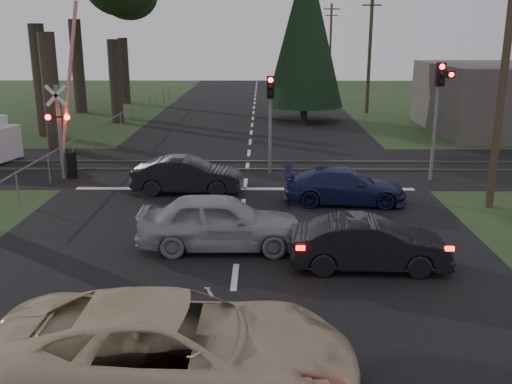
{
  "coord_description": "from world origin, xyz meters",
  "views": [
    {
      "loc": [
        0.66,
        -12.9,
        5.79
      ],
      "look_at": [
        0.48,
        3.14,
        1.3
      ],
      "focal_mm": 40.0,
      "sensor_mm": 36.0,
      "label": 1
    }
  ],
  "objects_px": {
    "utility_pole_far": "(330,42)",
    "cream_coupe": "(173,350)",
    "utility_pole_near": "(505,67)",
    "dark_car_far": "(187,175)",
    "traffic_signal_center": "(270,108)",
    "blue_sedan": "(344,186)",
    "traffic_signal_right": "(439,99)",
    "crossing_signal": "(65,129)",
    "utility_pole_mid": "(370,48)",
    "silver_car": "(220,222)",
    "dark_hatchback": "(369,244)"
  },
  "relations": [
    {
      "from": "traffic_signal_right",
      "to": "dark_hatchback",
      "type": "height_order",
      "value": "traffic_signal_right"
    },
    {
      "from": "utility_pole_near",
      "to": "dark_car_far",
      "type": "distance_m",
      "value": 11.5
    },
    {
      "from": "traffic_signal_center",
      "to": "cream_coupe",
      "type": "xyz_separation_m",
      "value": [
        -1.77,
        -15.4,
        -1.97
      ]
    },
    {
      "from": "traffic_signal_right",
      "to": "dark_car_far",
      "type": "height_order",
      "value": "traffic_signal_right"
    },
    {
      "from": "traffic_signal_center",
      "to": "utility_pole_near",
      "type": "xyz_separation_m",
      "value": [
        7.5,
        -4.68,
        1.92
      ]
    },
    {
      "from": "blue_sedan",
      "to": "traffic_signal_right",
      "type": "bearing_deg",
      "value": -48.77
    },
    {
      "from": "silver_car",
      "to": "blue_sedan",
      "type": "xyz_separation_m",
      "value": [
        4.03,
        4.4,
        -0.16
      ]
    },
    {
      "from": "utility_pole_mid",
      "to": "silver_car",
      "type": "bearing_deg",
      "value": -107.78
    },
    {
      "from": "traffic_signal_right",
      "to": "blue_sedan",
      "type": "xyz_separation_m",
      "value": [
        -4.0,
        -3.11,
        -2.7
      ]
    },
    {
      "from": "cream_coupe",
      "to": "dark_hatchback",
      "type": "relative_size",
      "value": 1.52
    },
    {
      "from": "crossing_signal",
      "to": "dark_hatchback",
      "type": "height_order",
      "value": "crossing_signal"
    },
    {
      "from": "utility_pole_far",
      "to": "blue_sedan",
      "type": "height_order",
      "value": "utility_pole_far"
    },
    {
      "from": "crossing_signal",
      "to": "dark_car_far",
      "type": "height_order",
      "value": "crossing_signal"
    },
    {
      "from": "silver_car",
      "to": "dark_car_far",
      "type": "xyz_separation_m",
      "value": [
        -1.64,
        5.7,
        -0.11
      ]
    },
    {
      "from": "traffic_signal_center",
      "to": "blue_sedan",
      "type": "height_order",
      "value": "traffic_signal_center"
    },
    {
      "from": "utility_pole_far",
      "to": "traffic_signal_right",
      "type": "bearing_deg",
      "value": -91.2
    },
    {
      "from": "cream_coupe",
      "to": "silver_car",
      "type": "height_order",
      "value": "cream_coupe"
    },
    {
      "from": "cream_coupe",
      "to": "dark_car_far",
      "type": "height_order",
      "value": "cream_coupe"
    },
    {
      "from": "traffic_signal_center",
      "to": "silver_car",
      "type": "distance_m",
      "value": 9.06
    },
    {
      "from": "utility_pole_near",
      "to": "dark_car_far",
      "type": "bearing_deg",
      "value": 171.07
    },
    {
      "from": "traffic_signal_right",
      "to": "dark_hatchback",
      "type": "xyz_separation_m",
      "value": [
        -4.18,
        -8.88,
        -2.66
      ]
    },
    {
      "from": "traffic_signal_center",
      "to": "utility_pole_mid",
      "type": "xyz_separation_m",
      "value": [
        7.5,
        19.32,
        1.92
      ]
    },
    {
      "from": "utility_pole_near",
      "to": "blue_sedan",
      "type": "bearing_deg",
      "value": 175.75
    },
    {
      "from": "utility_pole_far",
      "to": "cream_coupe",
      "type": "xyz_separation_m",
      "value": [
        -9.27,
        -59.73,
        -3.89
      ]
    },
    {
      "from": "utility_pole_near",
      "to": "cream_coupe",
      "type": "xyz_separation_m",
      "value": [
        -9.27,
        -10.73,
        -3.89
      ]
    },
    {
      "from": "traffic_signal_right",
      "to": "dark_car_far",
      "type": "relative_size",
      "value": 1.17
    },
    {
      "from": "utility_pole_far",
      "to": "cream_coupe",
      "type": "relative_size",
      "value": 1.49
    },
    {
      "from": "utility_pole_mid",
      "to": "silver_car",
      "type": "relative_size",
      "value": 1.99
    },
    {
      "from": "utility_pole_mid",
      "to": "traffic_signal_right",
      "type": "bearing_deg",
      "value": -92.66
    },
    {
      "from": "utility_pole_far",
      "to": "dark_car_far",
      "type": "xyz_separation_m",
      "value": [
        -10.62,
        -47.33,
        -4.06
      ]
    },
    {
      "from": "traffic_signal_center",
      "to": "dark_car_far",
      "type": "bearing_deg",
      "value": -136.08
    },
    {
      "from": "utility_pole_far",
      "to": "cream_coupe",
      "type": "bearing_deg",
      "value": -98.82
    },
    {
      "from": "traffic_signal_right",
      "to": "blue_sedan",
      "type": "distance_m",
      "value": 5.74
    },
    {
      "from": "crossing_signal",
      "to": "dark_hatchback",
      "type": "relative_size",
      "value": 1.75
    },
    {
      "from": "dark_hatchback",
      "to": "dark_car_far",
      "type": "xyz_separation_m",
      "value": [
        -5.49,
        7.08,
        0.01
      ]
    },
    {
      "from": "traffic_signal_center",
      "to": "utility_pole_mid",
      "type": "bearing_deg",
      "value": 68.79
    },
    {
      "from": "traffic_signal_center",
      "to": "blue_sedan",
      "type": "bearing_deg",
      "value": -59.42
    },
    {
      "from": "utility_pole_mid",
      "to": "crossing_signal",
      "type": "bearing_deg",
      "value": -127.97
    },
    {
      "from": "traffic_signal_right",
      "to": "utility_pole_near",
      "type": "bearing_deg",
      "value": -74.66
    },
    {
      "from": "blue_sedan",
      "to": "dark_hatchback",
      "type": "bearing_deg",
      "value": -178.37
    },
    {
      "from": "crossing_signal",
      "to": "blue_sedan",
      "type": "height_order",
      "value": "crossing_signal"
    },
    {
      "from": "utility_pole_far",
      "to": "blue_sedan",
      "type": "bearing_deg",
      "value": -95.82
    },
    {
      "from": "crossing_signal",
      "to": "dark_hatchback",
      "type": "distance_m",
      "value": 14.13
    },
    {
      "from": "crossing_signal",
      "to": "traffic_signal_right",
      "type": "bearing_deg",
      "value": -1.21
    },
    {
      "from": "utility_pole_near",
      "to": "utility_pole_mid",
      "type": "distance_m",
      "value": 24.0
    },
    {
      "from": "utility_pole_far",
      "to": "blue_sedan",
      "type": "xyz_separation_m",
      "value": [
        -4.95,
        -48.63,
        -4.11
      ]
    },
    {
      "from": "traffic_signal_right",
      "to": "blue_sedan",
      "type": "bearing_deg",
      "value": -142.17
    },
    {
      "from": "utility_pole_mid",
      "to": "utility_pole_far",
      "type": "height_order",
      "value": "same"
    },
    {
      "from": "crossing_signal",
      "to": "utility_pole_near",
      "type": "xyz_separation_m",
      "value": [
        15.77,
        -3.79,
        2.67
      ]
    },
    {
      "from": "utility_pole_near",
      "to": "silver_car",
      "type": "distance_m",
      "value": 10.61
    }
  ]
}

